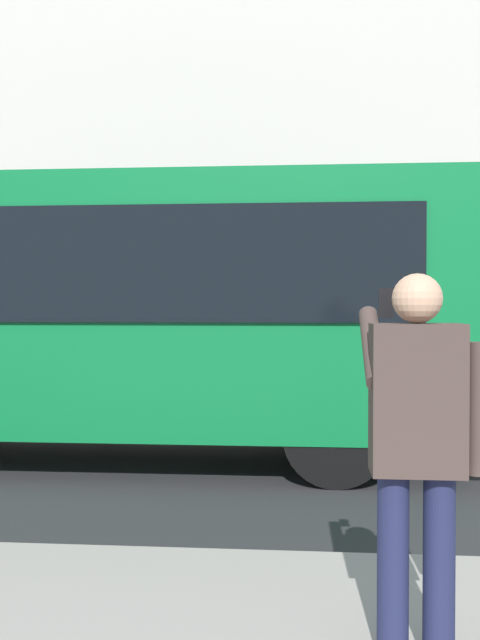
{
  "coord_description": "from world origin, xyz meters",
  "views": [
    {
      "loc": [
        -0.66,
        8.07,
        1.71
      ],
      "look_at": [
        0.05,
        -0.05,
        1.54
      ],
      "focal_mm": 40.62,
      "sensor_mm": 36.0,
      "label": 1
    }
  ],
  "objects": [
    {
      "name": "building_facade_far",
      "position": [
        -0.02,
        -6.8,
        5.99
      ],
      "size": [
        28.0,
        1.55,
        12.0
      ],
      "color": "beige",
      "rests_on": "ground_plane"
    },
    {
      "name": "ground_plane",
      "position": [
        0.0,
        0.0,
        0.0
      ],
      "size": [
        60.0,
        60.0,
        0.0
      ],
      "primitive_type": "plane",
      "color": "#2B2B2D"
    },
    {
      "name": "pedestrian_photographer",
      "position": [
        -1.16,
        4.84,
        1.14
      ],
      "size": [
        0.53,
        0.52,
        1.7
      ],
      "color": "#1E2347",
      "rests_on": "sidewalk_curb"
    },
    {
      "name": "red_bus",
      "position": [
        2.05,
        0.15,
        1.68
      ],
      "size": [
        9.05,
        2.54,
        3.08
      ],
      "color": "#0F7238",
      "rests_on": "ground_plane"
    }
  ]
}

